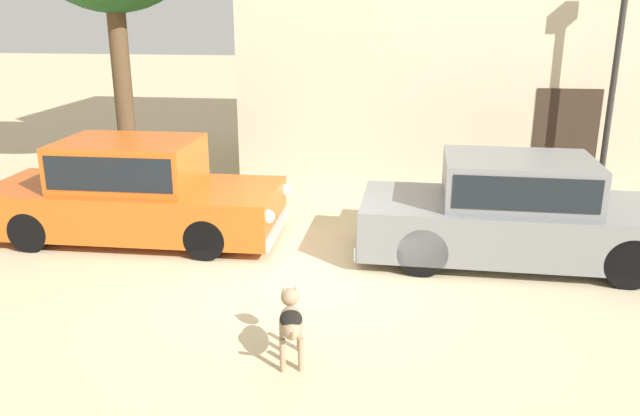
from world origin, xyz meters
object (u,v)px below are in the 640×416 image
Objects in this scene: stray_dog_spotted at (291,319)px; street_lamp at (616,62)px; parked_sedan_nearest at (134,191)px; parked_sedan_second at (517,211)px.

stray_dog_spotted is 0.24× the size of street_lamp.
street_lamp is at bearing -51.25° from stray_dog_spotted.
stray_dog_spotted is at bearing -47.61° from parked_sedan_nearest.
parked_sedan_nearest is 4.45m from stray_dog_spotted.
street_lamp reaches higher than stray_dog_spotted.
parked_sedan_second is 4.07m from stray_dog_spotted.
street_lamp is at bearing 53.29° from parked_sedan_second.
parked_sedan_second is 3.35m from street_lamp.
street_lamp reaches higher than parked_sedan_nearest.
stray_dog_spotted is (-2.66, -3.06, -0.29)m from parked_sedan_second.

